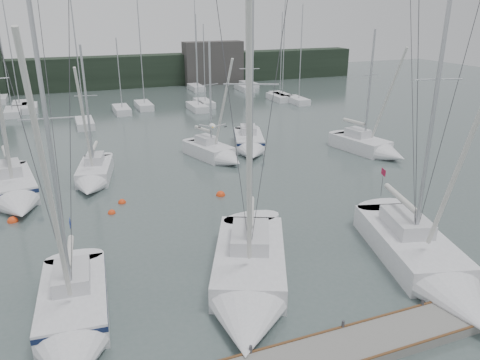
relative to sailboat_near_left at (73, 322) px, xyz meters
name	(u,v)px	position (x,y,z in m)	size (l,w,h in m)	color
ground	(257,292)	(8.04, 0.00, -0.57)	(160.00, 160.00, 0.00)	#4B5C59
dock	(311,360)	(8.04, -5.00, -0.37)	(24.00, 2.00, 0.40)	slate
far_treeline	(103,73)	(8.04, 62.00, 1.93)	(90.00, 4.00, 5.00)	black
far_building_right	(213,63)	(26.04, 60.00, 2.93)	(10.00, 3.00, 7.00)	#3B3836
mast_forest	(109,105)	(6.80, 45.11, -0.08)	(52.84, 25.78, 14.81)	silver
sailboat_near_left	(73,322)	(0.00, 0.00, 0.00)	(3.44, 8.76, 14.55)	silver
sailboat_near_center	(249,286)	(7.54, -0.24, 0.01)	(7.32, 10.91, 15.97)	silver
sailboat_near_right	(430,268)	(16.29, -2.05, 0.03)	(6.03, 11.54, 15.84)	silver
sailboat_mid_a	(14,192)	(-2.90, 16.00, 0.09)	(4.03, 9.21, 13.49)	silver
sailboat_mid_b	(93,177)	(2.34, 17.46, -0.05)	(3.73, 7.37, 10.70)	silver
sailboat_mid_c	(218,154)	(12.83, 19.45, -0.02)	(4.17, 6.82, 10.58)	silver
sailboat_mid_d	(250,144)	(16.53, 21.13, 0.01)	(4.87, 8.24, 12.16)	silver
sailboat_mid_e	(373,148)	(26.31, 15.98, 0.01)	(4.08, 7.79, 11.50)	silver
buoy_a	(112,213)	(2.91, 11.51, -0.57)	(0.50, 0.50, 0.50)	#E64014
buoy_b	(221,195)	(10.42, 11.81, -0.57)	(0.65, 0.65, 0.65)	#E64014
buoy_c	(13,222)	(-2.92, 12.49, -0.57)	(0.64, 0.64, 0.64)	#E64014
seagull	(213,126)	(5.94, -0.37, 7.59)	(1.00, 0.48, 0.20)	white
buoy_d	(122,203)	(3.78, 13.00, -0.57)	(0.53, 0.53, 0.53)	#E64014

